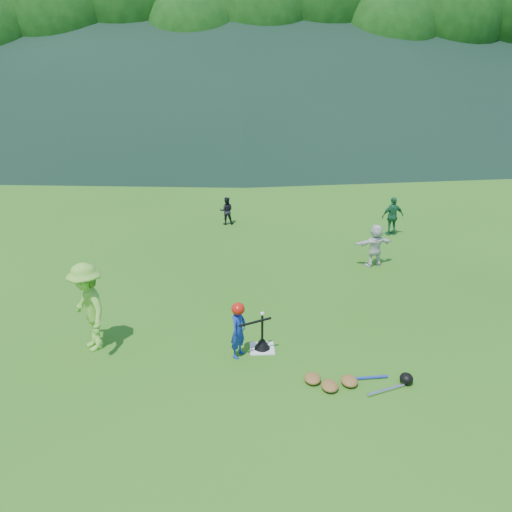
{
  "coord_description": "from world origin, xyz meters",
  "views": [
    {
      "loc": [
        -0.49,
        -8.05,
        4.96
      ],
      "look_at": [
        0.0,
        2.5,
        0.9
      ],
      "focal_mm": 35.0,
      "sensor_mm": 36.0,
      "label": 1
    }
  ],
  "objects": [
    {
      "name": "equipment_pile",
      "position": [
        1.38,
        -1.18,
        0.07
      ],
      "size": [
        1.8,
        0.64,
        0.19
      ],
      "color": "olive",
      "rests_on": "ground"
    },
    {
      "name": "home_plate",
      "position": [
        0.0,
        0.0,
        0.01
      ],
      "size": [
        0.45,
        0.45,
        0.02
      ],
      "primitive_type": "cube",
      "color": "silver",
      "rests_on": "ground"
    },
    {
      "name": "outfield_fence",
      "position": [
        0.0,
        28.0,
        0.7
      ],
      "size": [
        70.07,
        0.08,
        1.33
      ],
      "color": "gray",
      "rests_on": "ground"
    },
    {
      "name": "batting_tee",
      "position": [
        0.0,
        0.0,
        0.13
      ],
      "size": [
        0.3,
        0.3,
        0.68
      ],
      "color": "black",
      "rests_on": "home_plate"
    },
    {
      "name": "ground",
      "position": [
        0.0,
        0.0,
        0.0
      ],
      "size": [
        120.0,
        120.0,
        0.0
      ],
      "primitive_type": "plane",
      "color": "#2A5C15",
      "rests_on": "ground"
    },
    {
      "name": "adult_coach",
      "position": [
        -3.16,
        0.19,
        0.84
      ],
      "size": [
        1.12,
        1.26,
        1.69
      ],
      "primitive_type": "imported",
      "rotation": [
        0.0,
        0.0,
        -0.99
      ],
      "color": "#76C239",
      "rests_on": "ground"
    },
    {
      "name": "batter_child",
      "position": [
        -0.44,
        -0.21,
        0.52
      ],
      "size": [
        0.4,
        0.45,
        1.03
      ],
      "primitive_type": "imported",
      "rotation": [
        0.0,
        0.0,
        1.04
      ],
      "color": "#16319C",
      "rests_on": "ground"
    },
    {
      "name": "batter_gear",
      "position": [
        -0.42,
        -0.21,
        0.93
      ],
      "size": [
        0.72,
        0.3,
        0.39
      ],
      "color": "red",
      "rests_on": "ground"
    },
    {
      "name": "fielder_d",
      "position": [
        3.18,
        4.0,
        0.57
      ],
      "size": [
        1.1,
        0.57,
        1.13
      ],
      "primitive_type": "imported",
      "rotation": [
        0.0,
        0.0,
        3.38
      ],
      "color": "silver",
      "rests_on": "ground"
    },
    {
      "name": "baseball",
      "position": [
        0.0,
        0.0,
        0.74
      ],
      "size": [
        0.08,
        0.08,
        0.08
      ],
      "primitive_type": "sphere",
      "color": "white",
      "rests_on": "batting_tee"
    },
    {
      "name": "fielder_b",
      "position": [
        -0.73,
        7.84,
        0.46
      ],
      "size": [
        0.46,
        0.37,
        0.92
      ],
      "primitive_type": "imported",
      "rotation": [
        0.0,
        0.0,
        3.19
      ],
      "color": "black",
      "rests_on": "ground"
    },
    {
      "name": "tree_line",
      "position": [
        0.2,
        33.83,
        8.21
      ],
      "size": [
        70.04,
        11.4,
        14.82
      ],
      "color": "#382314",
      "rests_on": "ground"
    },
    {
      "name": "fielder_c",
      "position": [
        4.39,
        6.48,
        0.6
      ],
      "size": [
        0.74,
        0.4,
        1.2
      ],
      "primitive_type": "imported",
      "rotation": [
        0.0,
        0.0,
        3.31
      ],
      "color": "#1C6039",
      "rests_on": "ground"
    }
  ]
}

